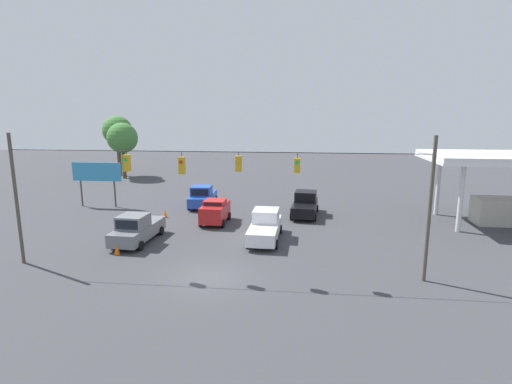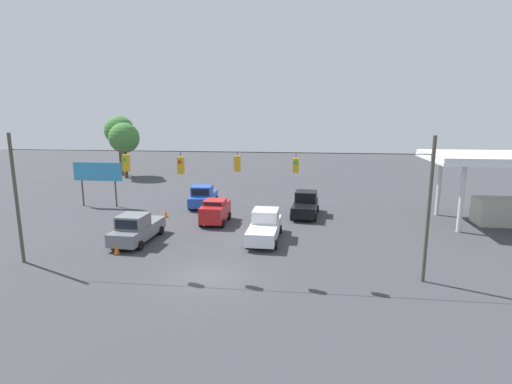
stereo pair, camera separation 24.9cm
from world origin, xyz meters
The scene contains 15 objects.
ground_plane centered at (0.00, 0.00, 0.00)m, with size 140.00×140.00×0.00m, color #3D3D42.
overhead_signal_span centered at (0.10, -0.77, 4.95)m, with size 23.90×0.38×7.95m.
sedan_red_withflow_mid centered at (2.02, -10.92, 1.03)m, with size 2.13×3.85×1.99m.
pickup_truck_black_oncoming_far centered at (-5.44, -14.32, 0.98)m, with size 2.58×5.27×2.12m.
pickup_truck_white_crossing_near centered at (-2.51, -7.04, 0.98)m, with size 2.32×5.62×2.12m.
pickup_truck_grey_parked_shoulder centered at (6.48, -5.39, 0.98)m, with size 2.42×5.47×2.12m.
pickup_truck_blue_withflow_far centered at (4.53, -16.71, 0.98)m, with size 2.50×5.30×2.12m.
traffic_cone_nearest centered at (6.82, -2.89, 0.34)m, with size 0.38×0.38×0.69m, color orange.
traffic_cone_second centered at (6.64, -6.03, 0.34)m, with size 0.38×0.38×0.69m, color orange.
traffic_cone_third centered at (6.82, -8.89, 0.34)m, with size 0.38×0.38×0.69m, color orange.
traffic_cone_fourth centered at (6.80, -12.21, 0.34)m, with size 0.38×0.38×0.69m, color orange.
gas_station centered at (-21.59, -13.30, 4.23)m, with size 12.58×7.60×5.82m.
roadside_billboard centered at (14.64, -15.48, 3.21)m, with size 4.91×0.16×4.35m.
tree_horizon_left centered at (21.31, -34.51, 6.44)m, with size 4.17×4.17×8.62m.
tree_horizon_right centered at (19.54, -32.17, 5.58)m, with size 4.17×4.17×7.71m.
Camera 2 is at (-5.24, 20.68, 9.11)m, focal length 28.00 mm.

